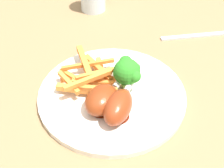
{
  "coord_description": "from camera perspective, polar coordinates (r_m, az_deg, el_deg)",
  "views": [
    {
      "loc": [
        -0.3,
        -0.07,
        1.13
      ],
      "look_at": [
        0.08,
        0.01,
        0.78
      ],
      "focal_mm": 45.19,
      "sensor_mm": 36.0,
      "label": 1
    }
  ],
  "objects": [
    {
      "name": "carrot_fries_pile",
      "position": [
        0.54,
        -4.75,
        1.68
      ],
      "size": [
        0.14,
        0.13,
        0.04
      ],
      "color": "orange",
      "rests_on": "dinner_plate"
    },
    {
      "name": "dinner_plate",
      "position": [
        0.54,
        0.0,
        -2.03
      ],
      "size": [
        0.28,
        0.28,
        0.01
      ],
      "primitive_type": "cylinder",
      "color": "white",
      "rests_on": "dining_table"
    },
    {
      "name": "broccoli_floret_front",
      "position": [
        0.52,
        2.9,
        2.53
      ],
      "size": [
        0.06,
        0.06,
        0.06
      ],
      "color": "#87BC49",
      "rests_on": "dinner_plate"
    },
    {
      "name": "fork",
      "position": [
        0.73,
        17.09,
        9.35
      ],
      "size": [
        0.08,
        0.18,
        0.0
      ],
      "primitive_type": "cube",
      "rotation": [
        0.0,
        0.0,
        1.95
      ],
      "color": "silver",
      "rests_on": "dining_table"
    },
    {
      "name": "chicken_drumstick_far",
      "position": [
        0.49,
        -1.78,
        -2.88
      ],
      "size": [
        0.13,
        0.07,
        0.04
      ],
      "color": "#5C1D0C",
      "rests_on": "dinner_plate"
    },
    {
      "name": "dining_table",
      "position": [
        0.57,
        -0.52,
        -15.14
      ],
      "size": [
        1.17,
        0.85,
        0.75
      ],
      "color": "#8E6B47",
      "rests_on": "ground_plane"
    },
    {
      "name": "chicken_drumstick_near",
      "position": [
        0.48,
        1.49,
        -4.22
      ],
      "size": [
        0.14,
        0.06,
        0.05
      ],
      "color": "#611E0D",
      "rests_on": "dinner_plate"
    }
  ]
}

